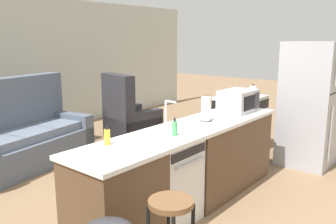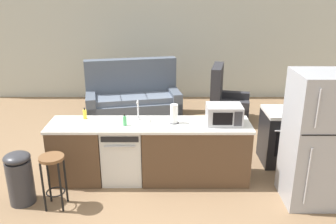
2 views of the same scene
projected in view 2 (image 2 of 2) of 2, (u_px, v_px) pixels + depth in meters
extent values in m
plane|color=#896B4C|center=(142.00, 178.00, 5.45)|extent=(24.00, 24.00, 0.00)
cube|color=beige|center=(164.00, 47.00, 8.96)|extent=(10.00, 0.06, 2.60)
cube|color=brown|center=(79.00, 153.00, 5.30)|extent=(0.75, 0.62, 0.86)
cube|color=brown|center=(196.00, 153.00, 5.30)|extent=(1.55, 0.62, 0.86)
cube|color=white|center=(151.00, 125.00, 5.15)|extent=(2.94, 0.66, 0.04)
cube|color=black|center=(151.00, 176.00, 5.43)|extent=(2.86, 0.56, 0.08)
cube|color=silver|center=(124.00, 153.00, 5.30)|extent=(0.58, 0.58, 0.84)
cube|color=black|center=(121.00, 139.00, 4.90)|extent=(0.52, 0.01, 0.08)
cylinder|color=#B2B2B7|center=(121.00, 146.00, 4.92)|extent=(0.44, 0.02, 0.02)
cube|color=black|center=(287.00, 138.00, 5.81)|extent=(0.76, 0.64, 0.85)
cube|color=black|center=(294.00, 144.00, 5.49)|extent=(0.53, 0.01, 0.43)
cylinder|color=silver|center=(296.00, 131.00, 5.39)|extent=(0.61, 0.03, 0.03)
cube|color=white|center=(290.00, 112.00, 5.66)|extent=(0.76, 0.64, 0.05)
torus|color=black|center=(282.00, 114.00, 5.53)|extent=(0.16, 0.16, 0.01)
torus|color=black|center=(304.00, 114.00, 5.53)|extent=(0.16, 0.16, 0.01)
torus|color=black|center=(277.00, 109.00, 5.77)|extent=(0.16, 0.16, 0.01)
torus|color=black|center=(298.00, 109.00, 5.77)|extent=(0.16, 0.16, 0.01)
cube|color=#A8AAB2|center=(317.00, 140.00, 4.62)|extent=(0.72, 0.70, 1.79)
cylinder|color=#B2B2B7|center=(320.00, 109.00, 4.08)|extent=(0.02, 0.02, 0.47)
cylinder|color=#B2B2B7|center=(309.00, 177.00, 4.39)|extent=(0.02, 0.02, 0.77)
cube|color=black|center=(332.00, 135.00, 4.21)|extent=(0.68, 0.01, 0.01)
cube|color=#B7B7BC|center=(225.00, 114.00, 5.09)|extent=(0.50, 0.36, 0.28)
cube|color=black|center=(224.00, 119.00, 4.92)|extent=(0.27, 0.01, 0.18)
cube|color=#2D2D33|center=(239.00, 119.00, 4.92)|extent=(0.11, 0.01, 0.21)
cylinder|color=silver|center=(139.00, 118.00, 5.30)|extent=(0.07, 0.07, 0.03)
cylinder|color=silver|center=(139.00, 109.00, 5.25)|extent=(0.02, 0.02, 0.26)
cylinder|color=silver|center=(138.00, 102.00, 5.14)|extent=(0.02, 0.14, 0.02)
cylinder|color=#4C4C51|center=(175.00, 123.00, 5.16)|extent=(0.14, 0.14, 0.01)
cylinder|color=white|center=(175.00, 113.00, 5.11)|extent=(0.11, 0.11, 0.27)
cylinder|color=#4CB266|center=(126.00, 121.00, 5.04)|extent=(0.06, 0.06, 0.14)
cylinder|color=black|center=(126.00, 115.00, 5.01)|extent=(0.02, 0.02, 0.04)
cylinder|color=yellow|center=(86.00, 114.00, 5.30)|extent=(0.06, 0.06, 0.14)
cylinder|color=black|center=(86.00, 109.00, 5.27)|extent=(0.02, 0.02, 0.04)
sphere|color=#B2B2B7|center=(304.00, 108.00, 5.50)|extent=(0.17, 0.17, 0.17)
sphere|color=black|center=(305.00, 103.00, 5.47)|extent=(0.03, 0.03, 0.03)
cone|color=#B2B2B7|center=(310.00, 107.00, 5.50)|extent=(0.08, 0.04, 0.06)
cylinder|color=brown|center=(53.00, 158.00, 4.52)|extent=(0.32, 0.32, 0.04)
cylinder|color=black|center=(44.00, 188.00, 4.54)|extent=(0.03, 0.03, 0.70)
cylinder|color=black|center=(62.00, 188.00, 4.53)|extent=(0.03, 0.03, 0.70)
cylinder|color=black|center=(50.00, 179.00, 4.75)|extent=(0.03, 0.03, 0.70)
cylinder|color=black|center=(67.00, 179.00, 4.75)|extent=(0.03, 0.03, 0.70)
torus|color=black|center=(57.00, 192.00, 4.68)|extent=(0.25, 0.25, 0.02)
cylinder|color=#333338|center=(22.00, 182.00, 4.75)|extent=(0.34, 0.34, 0.62)
ellipsoid|color=#333338|center=(18.00, 158.00, 4.63)|extent=(0.35, 0.35, 0.14)
cube|color=#515B6B|center=(135.00, 110.00, 7.79)|extent=(2.14, 1.28, 0.42)
cube|color=#515B6B|center=(133.00, 87.00, 7.95)|extent=(2.01, 0.63, 1.27)
cube|color=#515B6B|center=(93.00, 108.00, 7.59)|extent=(0.37, 0.92, 0.62)
cube|color=#515B6B|center=(175.00, 103.00, 7.92)|extent=(0.37, 0.92, 0.62)
cube|color=slate|center=(109.00, 100.00, 7.55)|extent=(0.67, 0.73, 0.12)
cube|color=slate|center=(135.00, 98.00, 7.65)|extent=(0.67, 0.73, 0.12)
cube|color=slate|center=(160.00, 97.00, 7.76)|extent=(0.67, 0.73, 0.12)
cube|color=#2D2D33|center=(231.00, 112.00, 7.69)|extent=(0.96, 1.00, 0.40)
cube|color=#2D2D33|center=(218.00, 93.00, 7.62)|extent=(0.38, 0.87, 1.20)
cube|color=#2D2D33|center=(230.00, 114.00, 7.35)|extent=(0.82, 0.33, 0.55)
cube|color=#2D2D33|center=(232.00, 103.00, 7.98)|extent=(0.82, 0.33, 0.55)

